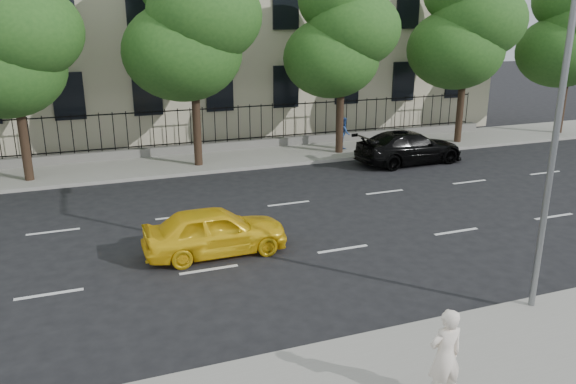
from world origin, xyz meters
name	(u,v)px	position (x,y,z in m)	size (l,w,h in m)	color
ground	(386,286)	(0.00, 0.00, 0.00)	(120.00, 120.00, 0.00)	black
near_sidewalk	(493,372)	(0.00, -4.00, 0.07)	(60.00, 4.00, 0.15)	gray
far_sidewalk	(237,158)	(0.00, 14.00, 0.07)	(60.00, 4.00, 0.15)	gray
lane_markings	(313,224)	(0.00, 4.75, 0.01)	(49.60, 4.62, 0.01)	silver
iron_fence	(227,140)	(0.00, 15.70, 0.65)	(30.00, 0.50, 2.20)	slate
street_light	(543,84)	(2.50, -1.77, 5.15)	(0.25, 3.32, 8.05)	slate
tree_b	(11,36)	(-8.96, 13.36, 5.84)	(5.53, 5.12, 8.97)	#382619
tree_c	(192,20)	(-1.96, 13.36, 6.41)	(5.89, 5.50, 9.80)	#382619
tree_d	(341,32)	(5.04, 13.36, 5.84)	(5.34, 4.94, 8.84)	#382619
tree_e	(467,24)	(12.04, 13.36, 6.20)	(5.71, 5.31, 9.46)	#382619
tree_f	(571,29)	(19.04, 13.36, 5.88)	(5.52, 5.12, 9.01)	#382619
yellow_taxi	(215,231)	(-3.55, 3.52, 0.70)	(1.64, 4.08, 1.39)	yellow
black_sedan	(409,147)	(7.34, 10.61, 0.76)	(2.12, 5.21, 1.51)	black
woman_near	(445,356)	(-1.48, -4.42, 1.03)	(0.64, 0.42, 1.76)	white
pedestrian_far	(344,133)	(5.59, 13.94, 0.94)	(0.77, 0.60, 1.58)	navy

